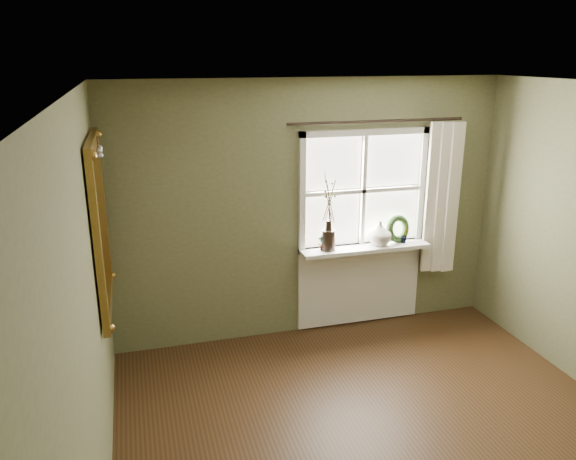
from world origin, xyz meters
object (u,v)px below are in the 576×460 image
(cream_vase, at_px, (380,233))
(gilt_mirror, at_px, (100,224))
(wreath, at_px, (398,232))
(dark_jug, at_px, (328,240))

(cream_vase, relative_size, gilt_mirror, 0.19)
(gilt_mirror, bearing_deg, wreath, 13.21)
(dark_jug, bearing_deg, cream_vase, 0.00)
(dark_jug, relative_size, wreath, 0.70)
(dark_jug, distance_m, gilt_mirror, 2.27)
(dark_jug, bearing_deg, gilt_mirror, -163.16)
(dark_jug, height_order, gilt_mirror, gilt_mirror)
(cream_vase, distance_m, wreath, 0.23)
(dark_jug, height_order, cream_vase, cream_vase)
(wreath, bearing_deg, cream_vase, 173.04)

